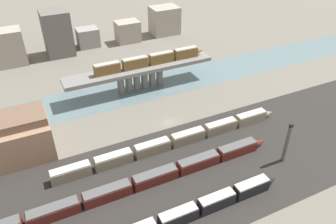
{
  "coord_description": "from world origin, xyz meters",
  "views": [
    {
      "loc": [
        -39.2,
        -80.9,
        64.85
      ],
      "look_at": [
        0.0,
        0.74,
        3.76
      ],
      "focal_mm": 35.0,
      "sensor_mm": 36.0,
      "label": 1
    }
  ],
  "objects_px": {
    "warehouse_building": "(9,138)",
    "train_yard_near": "(162,223)",
    "train_yard_mid": "(138,183)",
    "train_yard_far": "(174,141)",
    "train_on_bridge": "(151,60)",
    "signal_tower": "(287,143)"
  },
  "relations": [
    {
      "from": "train_on_bridge",
      "to": "signal_tower",
      "type": "bearing_deg",
      "value": -73.26
    },
    {
      "from": "signal_tower",
      "to": "warehouse_building",
      "type": "bearing_deg",
      "value": 152.82
    },
    {
      "from": "train_yard_far",
      "to": "warehouse_building",
      "type": "distance_m",
      "value": 47.91
    },
    {
      "from": "train_on_bridge",
      "to": "signal_tower",
      "type": "xyz_separation_m",
      "value": [
        17.06,
        -56.73,
        -5.13
      ]
    },
    {
      "from": "warehouse_building",
      "to": "train_yard_near",
      "type": "bearing_deg",
      "value": -55.52
    },
    {
      "from": "train_yard_far",
      "to": "signal_tower",
      "type": "distance_m",
      "value": 32.3
    },
    {
      "from": "signal_tower",
      "to": "train_yard_mid",
      "type": "bearing_deg",
      "value": 168.91
    },
    {
      "from": "train_yard_near",
      "to": "warehouse_building",
      "type": "relative_size",
      "value": 2.88
    },
    {
      "from": "train_yard_mid",
      "to": "signal_tower",
      "type": "distance_m",
      "value": 42.81
    },
    {
      "from": "train_yard_far",
      "to": "warehouse_building",
      "type": "xyz_separation_m",
      "value": [
        -44.72,
        16.58,
        4.52
      ]
    },
    {
      "from": "train_yard_mid",
      "to": "train_yard_far",
      "type": "xyz_separation_m",
      "value": [
        16.36,
        11.24,
        0.14
      ]
    },
    {
      "from": "train_on_bridge",
      "to": "train_yard_near",
      "type": "xyz_separation_m",
      "value": [
        -24.23,
        -62.72,
        -9.55
      ]
    },
    {
      "from": "train_on_bridge",
      "to": "train_yard_mid",
      "type": "relative_size",
      "value": 0.55
    },
    {
      "from": "train_yard_mid",
      "to": "signal_tower",
      "type": "xyz_separation_m",
      "value": [
        41.77,
        -8.19,
        4.6
      ]
    },
    {
      "from": "train_yard_mid",
      "to": "train_yard_near",
      "type": "bearing_deg",
      "value": -88.05
    },
    {
      "from": "train_yard_mid",
      "to": "train_yard_far",
      "type": "relative_size",
      "value": 1.11
    },
    {
      "from": "train_yard_near",
      "to": "train_yard_mid",
      "type": "bearing_deg",
      "value": 91.95
    },
    {
      "from": "train_yard_mid",
      "to": "warehouse_building",
      "type": "relative_size",
      "value": 3.63
    },
    {
      "from": "train_yard_near",
      "to": "train_yard_far",
      "type": "relative_size",
      "value": 0.88
    },
    {
      "from": "train_yard_mid",
      "to": "train_yard_far",
      "type": "height_order",
      "value": "train_yard_far"
    },
    {
      "from": "warehouse_building",
      "to": "signal_tower",
      "type": "height_order",
      "value": "warehouse_building"
    },
    {
      "from": "train_yard_far",
      "to": "signal_tower",
      "type": "bearing_deg",
      "value": -37.4
    }
  ]
}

